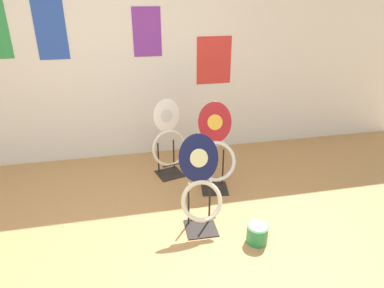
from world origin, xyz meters
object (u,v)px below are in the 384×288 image
at_px(toilet_seat_display_navy_moon, 201,189).
at_px(paint_can, 257,233).
at_px(toilet_seat_display_white_plain, 169,143).
at_px(toilet_seat_display_crimson_swirl, 215,152).

xyz_separation_m(toilet_seat_display_navy_moon, paint_can, (0.43, -0.31, -0.32)).
bearing_deg(toilet_seat_display_white_plain, toilet_seat_display_crimson_swirl, -42.64).
distance_m(toilet_seat_display_white_plain, toilet_seat_display_crimson_swirl, 0.59).
relative_size(toilet_seat_display_crimson_swirl, toilet_seat_display_navy_moon, 1.09).
bearing_deg(toilet_seat_display_crimson_swirl, toilet_seat_display_white_plain, 137.36).
distance_m(toilet_seat_display_white_plain, paint_can, 1.47).
height_order(toilet_seat_display_white_plain, paint_can, toilet_seat_display_white_plain).
bearing_deg(paint_can, toilet_seat_display_white_plain, 112.85).
xyz_separation_m(toilet_seat_display_white_plain, toilet_seat_display_crimson_swirl, (0.43, -0.40, 0.03)).
bearing_deg(toilet_seat_display_navy_moon, toilet_seat_display_white_plain, 97.19).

